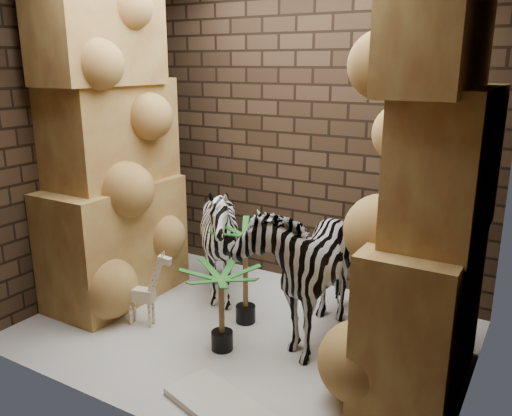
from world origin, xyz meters
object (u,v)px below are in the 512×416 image
Objects in this scene: zebra_right at (304,252)px; giraffe_toy at (140,287)px; palm_front at (245,274)px; zebra_left at (220,246)px; palm_back at (222,309)px.

zebra_right is 2.03× the size of giraffe_toy.
zebra_right is 1.59× the size of palm_front.
giraffe_toy is 0.89m from palm_front.
palm_back is (0.50, -0.72, -0.19)m from zebra_left.
zebra_right is at bearing 10.80° from giraffe_toy.
zebra_left is 1.73× the size of palm_back.
zebra_right is at bearing -2.69° from zebra_left.
palm_front reaches higher than palm_back.
palm_back is at bearing -48.12° from zebra_left.
zebra_left is 0.90m from palm_back.
zebra_right is 0.95m from zebra_left.
zebra_right is at bearing 9.98° from palm_front.
palm_front is (0.74, 0.49, 0.10)m from giraffe_toy.
zebra_left is (-0.93, 0.16, -0.17)m from zebra_right.
zebra_left reaches higher than palm_back.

